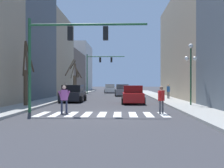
# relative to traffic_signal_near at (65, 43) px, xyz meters

# --- Properties ---
(ground_plane) EXTENTS (240.00, 240.00, 0.00)m
(ground_plane) POSITION_rel_traffic_signal_near_xyz_m (2.37, -0.71, -4.29)
(ground_plane) COLOR #38383D
(sidewalk_left) EXTENTS (2.44, 90.00, 0.15)m
(sidewalk_left) POSITION_rel_traffic_signal_near_xyz_m (-3.69, -0.71, -4.22)
(sidewalk_left) COLOR #9E9E99
(sidewalk_left) RESTS_ON ground_plane
(sidewalk_right) EXTENTS (2.44, 90.00, 0.15)m
(sidewalk_right) POSITION_rel_traffic_signal_near_xyz_m (8.42, -0.71, -4.22)
(sidewalk_right) COLOR #9E9E99
(sidewalk_right) RESTS_ON ground_plane
(building_row_left) EXTENTS (6.00, 67.05, 12.70)m
(building_row_left) POSITION_rel_traffic_signal_near_xyz_m (-7.90, 26.76, 1.24)
(building_row_left) COLOR tan
(building_row_left) RESTS_ON ground_plane
(building_row_right) EXTENTS (6.00, 31.55, 12.20)m
(building_row_right) POSITION_rel_traffic_signal_near_xyz_m (12.64, 9.77, 1.34)
(building_row_right) COLOR #515B66
(building_row_right) RESTS_ON ground_plane
(crosswalk_stripes) EXTENTS (7.65, 2.60, 0.01)m
(crosswalk_stripes) POSITION_rel_traffic_signal_near_xyz_m (2.37, -0.75, -4.29)
(crosswalk_stripes) COLOR white
(crosswalk_stripes) RESTS_ON ground_plane
(traffic_signal_near) EXTENTS (7.39, 0.28, 5.86)m
(traffic_signal_near) POSITION_rel_traffic_signal_near_xyz_m (0.00, 0.00, 0.00)
(traffic_signal_near) COLOR #236038
(traffic_signal_near) RESTS_ON ground_plane
(traffic_signal_far) EXTENTS (6.40, 0.28, 6.69)m
(traffic_signal_far) POSITION_rel_traffic_signal_near_xyz_m (-0.46, 27.76, 0.53)
(traffic_signal_far) COLOR #236038
(traffic_signal_far) RESTS_ON ground_plane
(street_lamp_right_corner) EXTENTS (0.95, 0.36, 4.73)m
(street_lamp_right_corner) POSITION_rel_traffic_signal_near_xyz_m (8.86, 4.26, -0.81)
(street_lamp_right_corner) COLOR #1E4C2D
(street_lamp_right_corner) RESTS_ON sidewalk_right
(car_parked_right_far) EXTENTS (2.05, 4.82, 1.63)m
(car_parked_right_far) POSITION_rel_traffic_signal_near_xyz_m (1.47, 32.66, -3.53)
(car_parked_right_far) COLOR white
(car_parked_right_far) RESTS_ON ground_plane
(car_at_intersection) EXTENTS (2.03, 4.31, 1.62)m
(car_at_intersection) POSITION_rel_traffic_signal_near_xyz_m (4.53, 7.61, -3.53)
(car_at_intersection) COLOR red
(car_at_intersection) RESTS_ON ground_plane
(car_driving_away_lane) EXTENTS (2.20, 4.71, 1.65)m
(car_driving_away_lane) POSITION_rel_traffic_signal_near_xyz_m (-1.25, 9.57, -3.52)
(car_driving_away_lane) COLOR black
(car_driving_away_lane) RESTS_ON ground_plane
(car_driving_toward_lane) EXTENTS (2.10, 4.20, 1.66)m
(car_driving_toward_lane) POSITION_rel_traffic_signal_near_xyz_m (3.68, 21.20, -3.52)
(car_driving_toward_lane) COLOR gray
(car_driving_toward_lane) RESTS_ON ground_plane
(pedestrian_on_right_sidewalk) EXTENTS (0.50, 0.64, 1.69)m
(pedestrian_on_right_sidewalk) POSITION_rel_traffic_signal_near_xyz_m (-3.35, 15.81, -3.14)
(pedestrian_on_right_sidewalk) COLOR #4C4C51
(pedestrian_on_right_sidewalk) RESTS_ON sidewalk_left
(pedestrian_waiting_at_curb) EXTENTS (0.31, 0.67, 1.57)m
(pedestrian_waiting_at_curb) POSITION_rel_traffic_signal_near_xyz_m (8.66, 12.70, -3.21)
(pedestrian_waiting_at_curb) COLOR #4C4C51
(pedestrian_waiting_at_curb) RESTS_ON sidewalk_right
(pedestrian_near_right_corner) EXTENTS (0.69, 0.40, 1.69)m
(pedestrian_near_right_corner) POSITION_rel_traffic_signal_near_xyz_m (0.05, -0.46, -3.29)
(pedestrian_near_right_corner) COLOR #282D47
(pedestrian_near_right_corner) RESTS_ON ground_plane
(pedestrian_on_left_sidewalk) EXTENTS (0.53, 0.59, 1.66)m
(pedestrian_on_left_sidewalk) POSITION_rel_traffic_signal_near_xyz_m (5.88, -0.42, -3.31)
(pedestrian_on_left_sidewalk) COLOR #4C4C51
(pedestrian_on_left_sidewalk) RESTS_ON ground_plane
(street_tree_right_near) EXTENTS (1.24, 2.23, 4.93)m
(street_tree_right_near) POSITION_rel_traffic_signal_near_xyz_m (-3.75, 3.60, -1.96)
(street_tree_right_near) COLOR #473828
(street_tree_right_near) RESTS_ON sidewalk_left
(street_tree_left_near) EXTENTS (1.84, 1.81, 5.29)m
(street_tree_left_near) POSITION_rel_traffic_signal_near_xyz_m (-3.53, 22.41, -1.88)
(street_tree_left_near) COLOR brown
(street_tree_left_near) RESTS_ON sidewalk_left
(street_tree_right_far) EXTENTS (2.92, 2.17, 5.43)m
(street_tree_right_far) POSITION_rel_traffic_signal_near_xyz_m (-4.03, 26.68, -1.68)
(street_tree_right_far) COLOR #473828
(street_tree_right_far) RESTS_ON sidewalk_left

